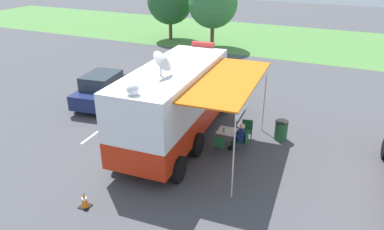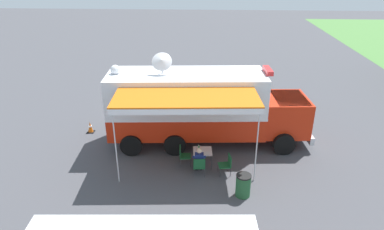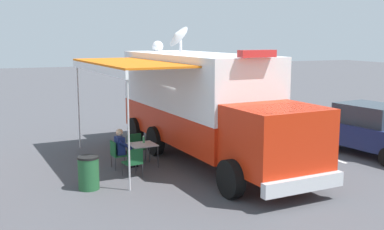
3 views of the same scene
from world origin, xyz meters
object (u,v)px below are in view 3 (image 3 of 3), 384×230
Objects in this scene: folding_table at (142,146)px; seated_responder at (123,147)px; folding_chair_at_table at (117,152)px; folding_chair_beside_table at (136,145)px; trash_bin at (89,173)px; command_truck at (204,102)px; water_bottle at (144,139)px; car_behind_truck at (373,130)px; folding_chair_spare_by_truck at (134,160)px; traffic_cone at (165,121)px.

seated_responder reaches higher than folding_table.
seated_responder reaches higher than folding_chair_at_table.
seated_responder is (0.61, -0.13, -0.02)m from folding_table.
trash_bin is (2.02, 2.43, -0.06)m from folding_chair_beside_table.
trash_bin is (4.16, 1.67, -1.49)m from command_truck.
folding_chair_at_table is 0.70× the size of seated_responder.
water_bottle is (2.07, -0.08, -1.11)m from command_truck.
trash_bin is 0.21× the size of car_behind_truck.
command_truck is 11.07× the size of folding_chair_spare_by_truck.
trash_bin is (2.10, 1.75, -0.38)m from water_bottle.
water_bottle is 0.26× the size of folding_chair_beside_table.
command_truck is 6.09m from traffic_cone.
command_truck reaches higher than seated_responder.
seated_responder is (0.02, -1.15, 0.14)m from folding_chair_spare_by_truck.
traffic_cone is (-2.86, -5.90, -0.39)m from folding_table.
folding_chair_at_table is 0.20× the size of car_behind_truck.
folding_chair_beside_table reaches higher than traffic_cone.
car_behind_truck is (-8.59, 1.77, 0.37)m from folding_chair_at_table.
command_truck is at bearing -177.75° from folding_table.
command_truck reaches higher than folding_chair_spare_by_truck.
water_bottle reaches higher than folding_chair_spare_by_truck.
car_behind_truck is at bearing 123.10° from traffic_cone.
seated_responder is 0.28× the size of car_behind_truck.
folding_chair_at_table is at bearing 3.43° from water_bottle.
command_truck reaches higher than car_behind_truck.
trash_bin reaches higher than folding_chair_at_table.
folding_chair_spare_by_truck is at bearing -4.36° from car_behind_truck.
seated_responder reaches higher than folding_chair_spare_by_truck.
trash_bin is at bearing 57.00° from traffic_cone.
folding_chair_spare_by_truck is at bearing 63.54° from traffic_cone.
folding_chair_beside_table is 0.97m from seated_responder.
folding_table is at bearing -141.66° from trash_bin.
car_behind_truck is at bearing 168.00° from seated_responder.
water_bottle is 0.26× the size of folding_chair_spare_by_truck.
folding_chair_spare_by_truck is (0.68, 1.19, -0.32)m from water_bottle.
folding_chair_beside_table is (-0.02, -0.85, -0.16)m from folding_table.
trash_bin reaches higher than folding_chair_beside_table.
water_bottle is 0.18× the size of seated_responder.
car_behind_truck reaches higher than folding_chair_at_table.
folding_table is 7.96m from car_behind_truck.
car_behind_truck is (-8.40, 1.78, 0.23)m from seated_responder.
folding_chair_at_table is at bearing 41.93° from folding_chair_beside_table.
traffic_cone is (-4.86, -7.49, -0.18)m from trash_bin.
folding_chair_beside_table reaches higher than folding_table.
seated_responder is at bearing -176.10° from folding_chair_at_table.
trash_bin is at bearing 21.86° from command_truck.
water_bottle is 0.25× the size of trash_bin.
command_truck reaches higher than folding_chair_at_table.
command_truck reaches higher than traffic_cone.
folding_chair_beside_table is at bearing -129.75° from trash_bin.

